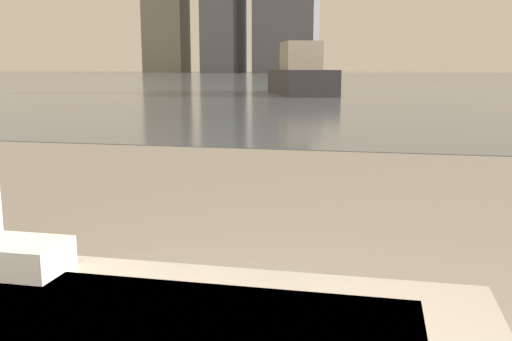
{
  "coord_description": "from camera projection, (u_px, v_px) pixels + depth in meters",
  "views": [
    {
      "loc": [
        0.65,
        -0.31,
        1.07
      ],
      "look_at": [
        0.11,
        2.17,
        0.61
      ],
      "focal_mm": 40.0,
      "sensor_mm": 36.0,
      "label": 1
    }
  ],
  "objects": [
    {
      "name": "towel_stack",
      "position": [
        15.0,
        256.0,
        1.47
      ],
      "size": [
        0.25,
        0.17,
        0.08
      ],
      "color": "white",
      "rests_on": "bathtub"
    },
    {
      "name": "harbor_water",
      "position": [
        374.0,
        78.0,
        60.25
      ],
      "size": [
        180.0,
        110.0,
        0.01
      ],
      "color": "slate",
      "rests_on": "ground_plane"
    },
    {
      "name": "harbor_boat_2",
      "position": [
        300.0,
        76.0,
        22.85
      ],
      "size": [
        3.57,
        5.82,
        2.06
      ],
      "color": "#2D2D33",
      "rests_on": "harbor_water"
    }
  ]
}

